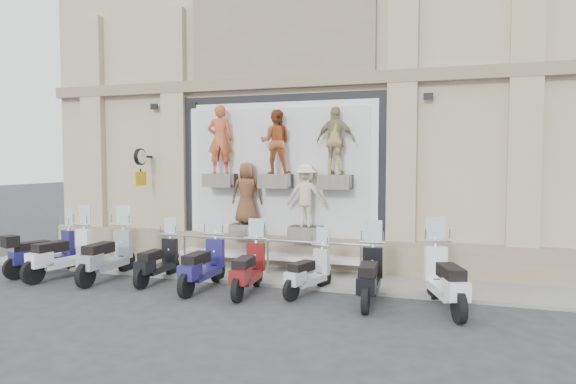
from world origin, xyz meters
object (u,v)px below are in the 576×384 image
at_px(scooter_g, 308,262).
at_px(scooter_h, 370,264).
at_px(scooter_a, 45,242).
at_px(scooter_d, 157,251).
at_px(scooter_i, 446,266).
at_px(guard_rail, 268,258).
at_px(scooter_c, 107,244).
at_px(scooter_b, 62,243).
at_px(scooter_f, 248,258).
at_px(scooter_e, 203,254).
at_px(clock_sign_bracket, 141,162).

distance_m(scooter_g, scooter_h, 1.38).
height_order(scooter_a, scooter_h, scooter_a).
distance_m(scooter_d, scooter_i, 6.44).
distance_m(guard_rail, scooter_a, 5.59).
bearing_deg(scooter_a, scooter_i, 20.53).
bearing_deg(scooter_c, scooter_h, -2.04).
height_order(scooter_b, scooter_f, scooter_b).
relative_size(scooter_d, scooter_h, 0.92).
distance_m(scooter_a, scooter_g, 6.78).
height_order(scooter_c, scooter_d, scooter_c).
distance_m(scooter_b, scooter_h, 7.44).
height_order(scooter_e, scooter_f, scooter_e).
relative_size(scooter_c, scooter_e, 1.08).
distance_m(guard_rail, scooter_e, 1.93).
distance_m(scooter_f, scooter_i, 4.04).
bearing_deg(scooter_e, scooter_i, 1.05).
height_order(clock_sign_bracket, scooter_e, clock_sign_bracket).
bearing_deg(scooter_b, scooter_f, 11.92).
bearing_deg(scooter_a, clock_sign_bracket, 75.08).
bearing_deg(scooter_f, scooter_d, 168.40).
relative_size(guard_rail, scooter_c, 2.37).
xyz_separation_m(scooter_c, scooter_h, (6.25, -0.06, -0.07)).
xyz_separation_m(scooter_d, scooter_h, (5.00, -0.25, 0.06)).
xyz_separation_m(guard_rail, scooter_a, (-5.36, -1.54, 0.35)).
relative_size(scooter_e, scooter_g, 1.16).
bearing_deg(scooter_d, scooter_g, 0.49).
height_order(scooter_d, scooter_f, scooter_f).
height_order(scooter_f, scooter_g, scooter_f).
height_order(guard_rail, scooter_i, scooter_i).
bearing_deg(scooter_i, clock_sign_bracket, 146.86).
xyz_separation_m(clock_sign_bracket, scooter_c, (0.41, -2.03, -1.93)).
bearing_deg(clock_sign_bracket, scooter_e, -35.45).
bearing_deg(scooter_g, scooter_c, -159.37).
xyz_separation_m(scooter_c, scooter_g, (4.91, 0.23, -0.18)).
relative_size(clock_sign_bracket, scooter_g, 0.60).
relative_size(scooter_b, scooter_i, 1.00).
height_order(scooter_a, scooter_g, scooter_a).
relative_size(guard_rail, scooter_a, 2.54).
height_order(guard_rail, scooter_h, scooter_h).
distance_m(scooter_b, scooter_e, 3.78).
xyz_separation_m(clock_sign_bracket, scooter_i, (8.10, -2.10, -1.94)).
distance_m(scooter_e, scooter_g, 2.35).
distance_m(scooter_c, scooter_g, 4.91).
bearing_deg(scooter_b, scooter_d, 19.05).
height_order(scooter_a, scooter_i, scooter_i).
relative_size(scooter_g, scooter_h, 0.87).
distance_m(scooter_h, scooter_i, 1.44).
distance_m(clock_sign_bracket, scooter_d, 3.23).
relative_size(scooter_h, scooter_i, 0.93).
bearing_deg(scooter_h, guard_rail, 146.18).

